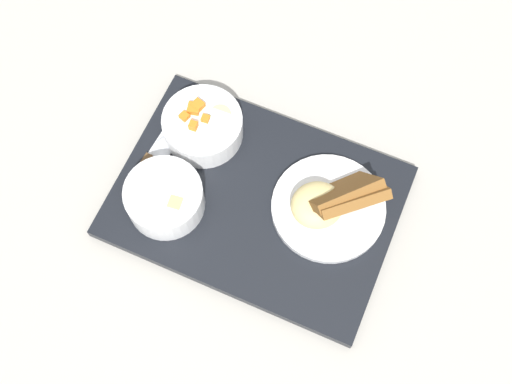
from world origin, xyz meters
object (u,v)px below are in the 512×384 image
Objects in this scene: knife at (149,157)px; bowl_soup at (164,197)px; spoon at (158,161)px; plate_main at (330,202)px; bowl_salad at (203,125)px.

bowl_soup is at bearing -130.33° from knife.
bowl_soup is 0.88× the size of spoon.
spoon is at bearing -88.79° from knife.
plate_main is 1.30× the size of spoon.
spoon is at bearing 122.02° from bowl_soup.
bowl_salad is 0.10m from knife.
bowl_soup is at bearing -148.83° from spoon.
bowl_soup is 0.26m from plate_main.
bowl_soup is 0.09m from knife.
bowl_salad is at bearing -34.06° from knife.
plate_main is (0.25, 0.07, -0.00)m from bowl_soup.
bowl_salad is at bearing 164.55° from plate_main.
plate_main is 0.90× the size of knife.
bowl_soup is 0.68× the size of plate_main.
knife is at bearing -133.89° from bowl_salad.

